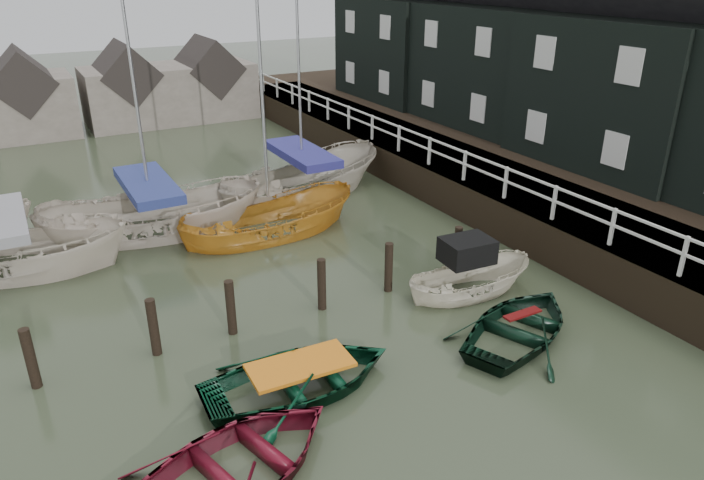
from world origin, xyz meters
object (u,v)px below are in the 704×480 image
sailboat_a (11,269)px  sailboat_b (154,230)px  rowboat_dkgreen (520,336)px  motorboat (468,288)px  rowboat_red (236,480)px  sailboat_c (270,233)px  sailboat_d (303,194)px  rowboat_green (301,389)px

sailboat_a → sailboat_b: size_ratio=1.07×
rowboat_dkgreen → motorboat: size_ratio=1.03×
rowboat_red → rowboat_dkgreen: size_ratio=1.07×
motorboat → sailboat_c: sailboat_c is taller
sailboat_d → sailboat_b: bearing=84.7°
sailboat_b → motorboat: bearing=-129.9°
rowboat_dkgreen → sailboat_d: size_ratio=0.31×
rowboat_green → rowboat_red: bearing=133.0°
rowboat_green → rowboat_dkgreen: bearing=-94.7°
rowboat_green → rowboat_dkgreen: size_ratio=1.06×
sailboat_a → sailboat_d: (10.09, 1.71, -0.00)m
sailboat_a → sailboat_b: bearing=-58.3°
rowboat_red → sailboat_c: size_ratio=0.37×
sailboat_c → sailboat_d: bearing=-42.6°
sailboat_b → sailboat_d: 5.87m
sailboat_a → sailboat_c: size_ratio=1.06×
sailboat_d → sailboat_c: bearing=124.7°
sailboat_b → sailboat_a: bearing=113.3°
rowboat_green → sailboat_b: (-0.76, 9.93, 0.06)m
sailboat_a → sailboat_d: bearing=-59.9°
rowboat_dkgreen → rowboat_red: bearing=75.6°
rowboat_dkgreen → sailboat_b: (-6.19, 10.60, 0.06)m
rowboat_green → motorboat: motorboat is taller
rowboat_red → sailboat_a: (-3.00, 10.84, 0.06)m
rowboat_red → sailboat_d: sailboat_d is taller
sailboat_d → motorboat: bearing=170.4°
sailboat_b → sailboat_c: 3.85m
rowboat_green → rowboat_dkgreen: 5.47m
rowboat_dkgreen → sailboat_b: sailboat_b is taller
sailboat_a → rowboat_green: bearing=-130.5°
motorboat → sailboat_b: bearing=42.2°
rowboat_dkgreen → sailboat_c: sailboat_c is taller
sailboat_a → sailboat_d: sailboat_d is taller
rowboat_red → sailboat_d: (7.09, 12.55, 0.06)m
motorboat → sailboat_c: (-3.16, 6.33, -0.11)m
rowboat_dkgreen → sailboat_b: 12.28m
sailboat_b → sailboat_d: size_ratio=0.91×
rowboat_green → motorboat: (5.71, 1.64, 0.12)m
motorboat → sailboat_a: 13.08m
sailboat_a → sailboat_b: 4.37m
motorboat → sailboat_a: (-10.75, 7.44, -0.06)m
rowboat_dkgreen → sailboat_d: (-0.38, 11.46, 0.06)m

